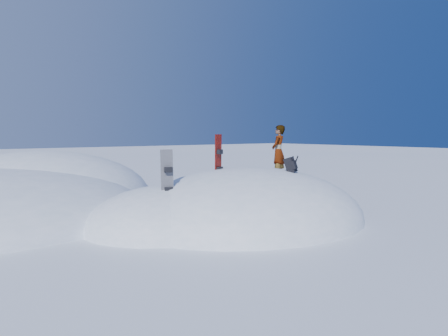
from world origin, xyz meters
TOP-DOWN VIEW (x-y plane):
  - ground at (0.00, 0.00)m, footprint 120.00×120.00m
  - snow_mound at (-0.17, 0.24)m, footprint 8.00×6.00m
  - rock_outcrop at (3.72, 3.01)m, footprint 4.68×4.41m
  - snowboard_red at (-0.61, 0.52)m, footprint 0.30×0.23m
  - snowboard_dark at (-2.46, 0.16)m, footprint 0.34×0.27m
  - backpack at (0.89, -0.82)m, footprint 0.41×0.46m
  - gear_pile at (-2.66, -1.04)m, footprint 0.92×0.70m
  - person at (2.18, 0.98)m, footprint 0.75×0.65m

SIDE VIEW (x-z plane):
  - ground at x=0.00m, z-range 0.00..0.00m
  - snow_mound at x=-0.17m, z-range -1.50..1.50m
  - rock_outcrop at x=3.72m, z-range -0.82..0.85m
  - gear_pile at x=-2.66m, z-range 0.00..0.24m
  - snowboard_dark at x=-2.46m, z-range 0.42..2.07m
  - backpack at x=0.89m, z-range 1.32..1.82m
  - snowboard_red at x=-0.61m, z-range 0.83..2.44m
  - person at x=2.18m, z-range 0.99..2.70m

